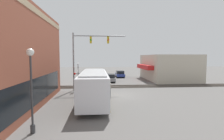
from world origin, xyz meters
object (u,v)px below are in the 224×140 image
Objects in this scene: streetlamp at (31,83)px; parked_car_grey at (110,78)px; city_bus at (94,85)px; parked_car_blue at (120,74)px; crossing_signal at (78,74)px; pedestrian_near_bus at (110,88)px.

parked_car_grey is at bearing -15.86° from streetlamp.
city_bus is 2.29× the size of parked_car_blue.
parked_car_grey is at bearing -10.21° from city_bus.
streetlamp is (-7.02, 3.50, 1.29)m from city_bus.
streetlamp is at bearing 164.14° from parked_car_grey.
parked_car_blue is at bearing -26.15° from crossing_signal.
crossing_signal reaches higher than pedestrian_near_bus.
streetlamp reaches higher than parked_car_blue.
crossing_signal is 0.76× the size of streetlamp.
pedestrian_near_bus is at bearing -27.69° from streetlamp.
pedestrian_near_bus is at bearing -30.38° from city_bus.
streetlamp is 3.01× the size of pedestrian_near_bus.
city_bus is 2.10× the size of streetlamp.
streetlamp is 1.09× the size of parked_car_blue.
city_bus is at bearing 169.79° from parked_car_grey.
pedestrian_near_bus is at bearing 169.03° from parked_car_blue.
streetlamp is (-13.18, 1.25, 0.70)m from crossing_signal.
streetlamp reaches higher than pedestrian_near_bus.
streetlamp is at bearing 174.57° from crossing_signal.
parked_car_grey is (21.46, -6.10, -2.33)m from streetlamp.
pedestrian_near_bus is at bearing -127.88° from crossing_signal.
streetlamp is at bearing 162.80° from parked_car_blue.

